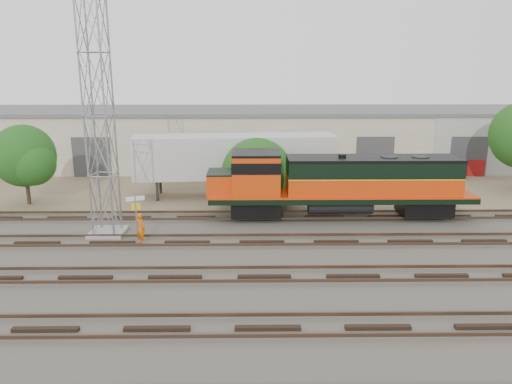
{
  "coord_description": "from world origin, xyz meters",
  "views": [
    {
      "loc": [
        -0.63,
        -23.71,
        9.31
      ],
      "look_at": [
        -0.28,
        4.0,
        2.2
      ],
      "focal_mm": 35.0,
      "sensor_mm": 36.0,
      "label": 1
    }
  ],
  "objects_px": {
    "worker": "(141,228)",
    "signal_tower": "(99,120)",
    "semi_trailer": "(240,158)",
    "locomotive": "(336,183)"
  },
  "relations": [
    {
      "from": "worker",
      "to": "signal_tower",
      "type": "bearing_deg",
      "value": 7.51
    },
    {
      "from": "worker",
      "to": "semi_trailer",
      "type": "bearing_deg",
      "value": -73.38
    },
    {
      "from": "signal_tower",
      "to": "semi_trailer",
      "type": "xyz_separation_m",
      "value": [
        7.34,
        8.46,
        -3.65
      ]
    },
    {
      "from": "signal_tower",
      "to": "worker",
      "type": "relative_size",
      "value": 7.68
    },
    {
      "from": "locomotive",
      "to": "signal_tower",
      "type": "xyz_separation_m",
      "value": [
        -13.37,
        -2.84,
        4.17
      ]
    },
    {
      "from": "locomotive",
      "to": "signal_tower",
      "type": "bearing_deg",
      "value": -168.01
    },
    {
      "from": "worker",
      "to": "semi_trailer",
      "type": "xyz_separation_m",
      "value": [
        5.1,
        10.08,
        1.92
      ]
    },
    {
      "from": "locomotive",
      "to": "worker",
      "type": "height_order",
      "value": "locomotive"
    },
    {
      "from": "locomotive",
      "to": "semi_trailer",
      "type": "bearing_deg",
      "value": 137.01
    },
    {
      "from": "worker",
      "to": "semi_trailer",
      "type": "distance_m",
      "value": 11.46
    }
  ]
}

